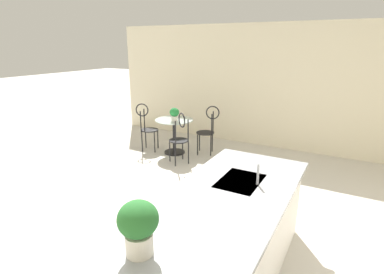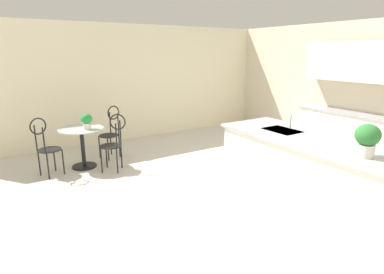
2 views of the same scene
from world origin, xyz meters
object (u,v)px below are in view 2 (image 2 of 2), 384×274
(chair_near_window, at_px, (111,129))
(chair_toward_desk, at_px, (114,140))
(potted_plant_on_table, at_px, (87,120))
(potted_plant_counter_far, at_px, (367,138))
(chair_by_island, at_px, (46,144))
(bistro_table, at_px, (82,144))

(chair_near_window, height_order, chair_toward_desk, same)
(potted_plant_on_table, distance_m, potted_plant_counter_far, 4.38)
(chair_toward_desk, height_order, potted_plant_counter_far, potted_plant_counter_far)
(chair_by_island, distance_m, potted_plant_counter_far, 4.79)
(bistro_table, bearing_deg, potted_plant_on_table, 36.17)
(chair_near_window, distance_m, potted_plant_counter_far, 4.56)
(bistro_table, relative_size, potted_plant_counter_far, 2.08)
(bistro_table, relative_size, chair_near_window, 0.77)
(chair_toward_desk, relative_size, potted_plant_on_table, 3.77)
(chair_near_window, relative_size, chair_toward_desk, 1.00)
(chair_by_island, relative_size, potted_plant_on_table, 3.77)
(bistro_table, height_order, chair_toward_desk, chair_toward_desk)
(chair_near_window, distance_m, chair_toward_desk, 0.82)
(chair_by_island, height_order, potted_plant_on_table, chair_by_island)
(chair_by_island, xyz_separation_m, chair_toward_desk, (0.35, 1.06, 0.00))
(chair_by_island, bearing_deg, chair_toward_desk, 71.49)
(chair_toward_desk, distance_m, potted_plant_on_table, 0.60)
(potted_plant_on_table, height_order, potted_plant_counter_far, potted_plant_counter_far)
(potted_plant_on_table, bearing_deg, chair_toward_desk, 43.73)
(bistro_table, bearing_deg, chair_near_window, 115.79)
(chair_near_window, bearing_deg, chair_by_island, -71.09)
(chair_by_island, bearing_deg, bistro_table, 101.20)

